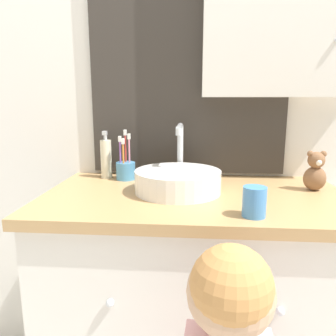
{
  "coord_description": "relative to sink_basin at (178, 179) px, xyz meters",
  "views": [
    {
      "loc": [
        -0.01,
        -0.79,
        1.19
      ],
      "look_at": [
        -0.09,
        0.26,
        0.97
      ],
      "focal_mm": 35.0,
      "sensor_mm": 36.0,
      "label": 1
    }
  ],
  "objects": [
    {
      "name": "toothbrush_holder",
      "position": [
        -0.22,
        0.16,
        0.0
      ],
      "size": [
        0.08,
        0.08,
        0.2
      ],
      "color": "#4C93C6",
      "rests_on": "vanity_counter"
    },
    {
      "name": "vanity_counter",
      "position": [
        0.06,
        -0.03,
        -0.48
      ],
      "size": [
        1.05,
        0.59,
        0.87
      ],
      "color": "silver",
      "rests_on": "ground_plane"
    },
    {
      "name": "sink_basin",
      "position": [
        0.0,
        0.0,
        0.0
      ],
      "size": [
        0.3,
        0.35,
        0.23
      ],
      "color": "white",
      "rests_on": "vanity_counter"
    },
    {
      "name": "wall_back",
      "position": [
        0.09,
        0.29,
        0.37
      ],
      "size": [
        3.2,
        0.18,
        2.5
      ],
      "color": "silver",
      "rests_on": "ground_plane"
    },
    {
      "name": "drinking_cup",
      "position": [
        0.22,
        -0.24,
        -0.0
      ],
      "size": [
        0.07,
        0.07,
        0.09
      ],
      "primitive_type": "cylinder",
      "color": "#4789D1",
      "rests_on": "vanity_counter"
    },
    {
      "name": "soap_dispenser",
      "position": [
        -0.31,
        0.18,
        0.04
      ],
      "size": [
        0.04,
        0.04,
        0.2
      ],
      "color": "beige",
      "rests_on": "vanity_counter"
    },
    {
      "name": "teddy_bear",
      "position": [
        0.48,
        0.05,
        0.02
      ],
      "size": [
        0.08,
        0.07,
        0.14
      ],
      "color": "brown",
      "rests_on": "vanity_counter"
    }
  ]
}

